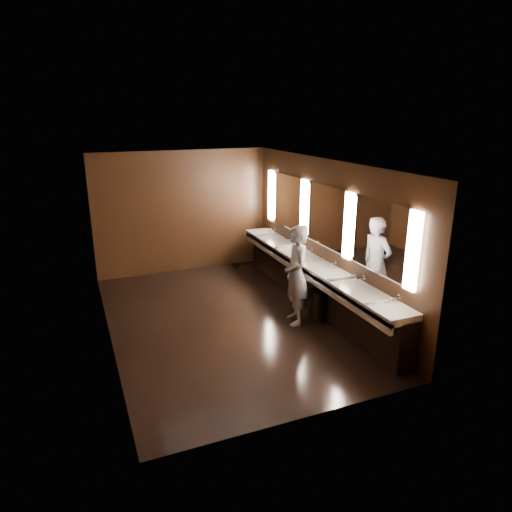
% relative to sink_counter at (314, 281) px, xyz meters
% --- Properties ---
extents(floor, '(6.00, 6.00, 0.00)m').
position_rel_sink_counter_xyz_m(floor, '(-1.79, -0.00, -0.50)').
color(floor, black).
rests_on(floor, ground).
extents(ceiling, '(4.00, 6.00, 0.02)m').
position_rel_sink_counter_xyz_m(ceiling, '(-1.79, -0.00, 2.30)').
color(ceiling, '#2D2D2B').
rests_on(ceiling, wall_back).
extents(wall_back, '(4.00, 0.02, 2.80)m').
position_rel_sink_counter_xyz_m(wall_back, '(-1.79, 3.00, 0.90)').
color(wall_back, black).
rests_on(wall_back, floor).
extents(wall_front, '(4.00, 0.02, 2.80)m').
position_rel_sink_counter_xyz_m(wall_front, '(-1.79, -3.00, 0.90)').
color(wall_front, black).
rests_on(wall_front, floor).
extents(wall_left, '(0.02, 6.00, 2.80)m').
position_rel_sink_counter_xyz_m(wall_left, '(-3.79, -0.00, 0.90)').
color(wall_left, black).
rests_on(wall_left, floor).
extents(wall_right, '(0.02, 6.00, 2.80)m').
position_rel_sink_counter_xyz_m(wall_right, '(0.21, -0.00, 0.90)').
color(wall_right, black).
rests_on(wall_right, floor).
extents(sink_counter, '(0.55, 5.40, 1.01)m').
position_rel_sink_counter_xyz_m(sink_counter, '(0.00, 0.00, 0.00)').
color(sink_counter, black).
rests_on(sink_counter, floor).
extents(mirror_band, '(0.06, 5.03, 1.15)m').
position_rel_sink_counter_xyz_m(mirror_band, '(0.19, -0.00, 1.25)').
color(mirror_band, '#FEE1CB').
rests_on(mirror_band, wall_right).
extents(person, '(0.56, 0.73, 1.78)m').
position_rel_sink_counter_xyz_m(person, '(-0.66, -0.54, 0.39)').
color(person, '#92AEDA').
rests_on(person, floor).
extents(trash_bin, '(0.38, 0.38, 0.55)m').
position_rel_sink_counter_xyz_m(trash_bin, '(-0.22, -0.60, -0.22)').
color(trash_bin, black).
rests_on(trash_bin, floor).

